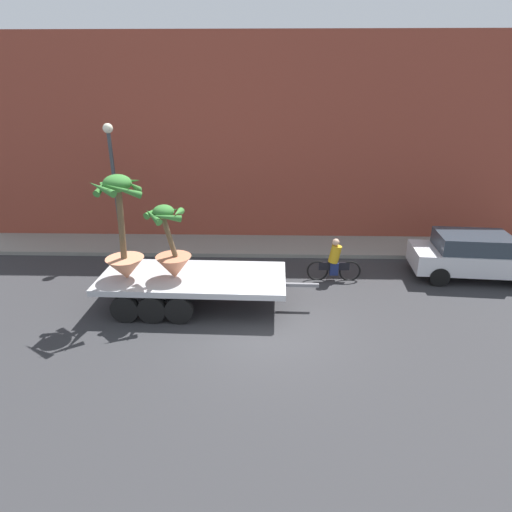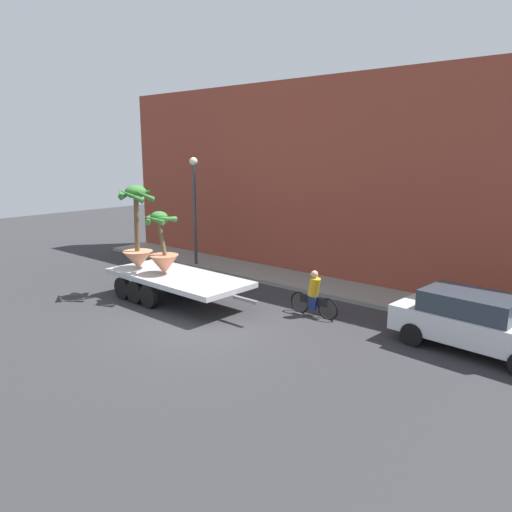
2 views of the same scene
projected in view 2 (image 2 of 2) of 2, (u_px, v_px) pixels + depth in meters
The scene contains 9 objects.
ground_plane at pixel (197, 325), 15.09m from camera, with size 60.00×60.00×0.00m, color #2D2D30.
sidewalk at pixel (310, 283), 19.62m from camera, with size 24.00×2.20×0.15m, color gray.
building_facade at pixel (335, 181), 20.05m from camera, with size 24.00×1.20×8.13m, color brown.
flatbed_trailer at pixel (173, 280), 17.44m from camera, with size 6.55×2.49×0.98m.
potted_palm_rear at pixel (163, 251), 17.28m from camera, with size 1.27×1.14×2.21m.
potted_palm_middle at pixel (137, 233), 17.96m from camera, with size 1.52×1.47×3.07m.
cyclist at pixel (314, 296), 15.82m from camera, with size 1.84×0.34×1.54m.
parked_car at pixel (475, 321), 12.98m from camera, with size 4.41×2.10×1.58m.
street_lamp at pixel (194, 197), 22.02m from camera, with size 0.36×0.36×4.83m.
Camera 2 is at (10.65, -9.73, 5.23)m, focal length 34.46 mm.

